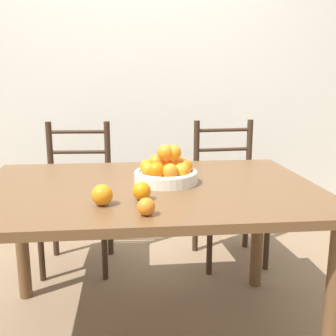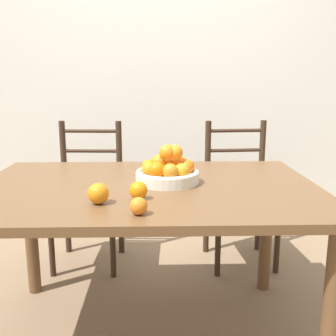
# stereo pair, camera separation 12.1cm
# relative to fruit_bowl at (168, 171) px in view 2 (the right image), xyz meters

# --- Properties ---
(ground_plane) EXTENTS (12.00, 12.00, 0.00)m
(ground_plane) POSITION_rel_fruit_bowl_xyz_m (-0.09, -0.04, -0.80)
(ground_plane) COLOR #7F664C
(wall_back) EXTENTS (8.00, 0.06, 2.60)m
(wall_back) POSITION_rel_fruit_bowl_xyz_m (-0.09, 1.53, 0.50)
(wall_back) COLOR silver
(wall_back) RESTS_ON ground_plane
(dining_table) EXTENTS (1.49, 1.02, 0.75)m
(dining_table) POSITION_rel_fruit_bowl_xyz_m (-0.09, -0.04, -0.15)
(dining_table) COLOR brown
(dining_table) RESTS_ON ground_plane
(fruit_bowl) EXTENTS (0.28, 0.28, 0.17)m
(fruit_bowl) POSITION_rel_fruit_bowl_xyz_m (0.00, 0.00, 0.00)
(fruit_bowl) COLOR silver
(fruit_bowl) RESTS_ON dining_table
(orange_loose_0) EXTENTS (0.06, 0.06, 0.06)m
(orange_loose_0) POSITION_rel_fruit_bowl_xyz_m (-0.11, -0.43, -0.02)
(orange_loose_0) COLOR orange
(orange_loose_0) RESTS_ON dining_table
(orange_loose_1) EXTENTS (0.07, 0.07, 0.07)m
(orange_loose_1) POSITION_rel_fruit_bowl_xyz_m (-0.12, -0.25, -0.02)
(orange_loose_1) COLOR orange
(orange_loose_1) RESTS_ON dining_table
(orange_loose_2) EXTENTS (0.08, 0.08, 0.08)m
(orange_loose_2) POSITION_rel_fruit_bowl_xyz_m (-0.26, -0.30, -0.01)
(orange_loose_2) COLOR orange
(orange_loose_2) RESTS_ON dining_table
(chair_left) EXTENTS (0.44, 0.42, 0.93)m
(chair_left) POSITION_rel_fruit_bowl_xyz_m (-0.50, 0.79, -0.34)
(chair_left) COLOR #382619
(chair_left) RESTS_ON ground_plane
(chair_right) EXTENTS (0.45, 0.43, 0.93)m
(chair_right) POSITION_rel_fruit_bowl_xyz_m (0.50, 0.79, -0.34)
(chair_right) COLOR #382619
(chair_right) RESTS_ON ground_plane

